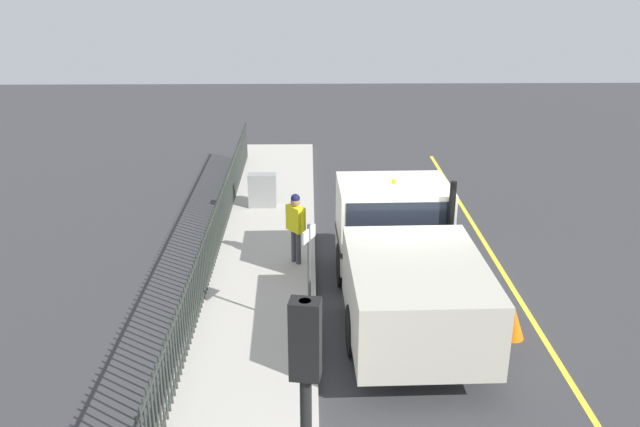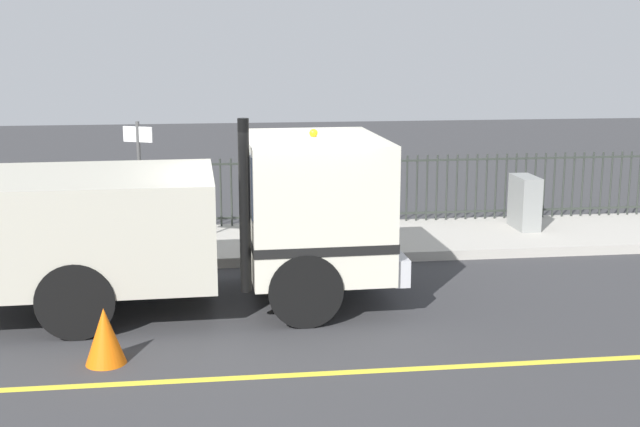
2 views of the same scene
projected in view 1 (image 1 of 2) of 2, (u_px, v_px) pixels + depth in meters
The scene contains 10 objects.
ground_plane at pixel (400, 289), 14.91m from camera, with size 51.69×51.69×0.00m, color #38383A.
sidewalk_slab at pixel (259, 286), 14.83m from camera, with size 2.55×23.50×0.16m, color #B7B2A8.
lane_marking at pixel (512, 288), 14.95m from camera, with size 0.12×21.15×0.01m, color yellow.
work_truck at pixel (403, 254), 13.56m from camera, with size 2.58×5.98×2.67m.
worker_standing at pixel (296, 221), 15.44m from camera, with size 0.47×0.52×1.72m.
iron_fence at pixel (207, 257), 14.55m from camera, with size 0.04×20.01×1.28m.
traffic_light_near at pixel (306, 397), 6.63m from camera, with size 0.33×0.25×3.77m.
utility_cabinet at pixel (262, 190), 19.19m from camera, with size 0.80×0.37×0.98m, color gray.
traffic_cone at pixel (513, 322), 12.89m from camera, with size 0.46×0.46×0.66m, color orange.
street_sign at pixel (309, 265), 12.49m from camera, with size 0.24×0.46×2.20m.
Camera 1 is at (2.02, 13.27, 6.95)m, focal length 37.34 mm.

